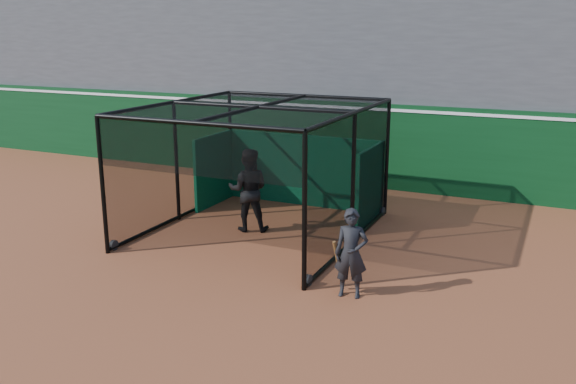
% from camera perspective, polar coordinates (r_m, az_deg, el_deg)
% --- Properties ---
extents(ground, '(120.00, 120.00, 0.00)m').
position_cam_1_polar(ground, '(11.36, -7.20, -8.88)').
color(ground, brown).
rests_on(ground, ground).
extents(outfield_wall, '(50.00, 0.50, 2.50)m').
position_cam_1_polar(outfield_wall, '(18.45, 6.72, 4.59)').
color(outfield_wall, '#0A3716').
rests_on(outfield_wall, ground).
extents(grandstand, '(50.00, 7.85, 8.95)m').
position_cam_1_polar(grandstand, '(21.78, 10.19, 14.47)').
color(grandstand, '#4C4C4F').
rests_on(grandstand, ground).
extents(batting_cage, '(4.61, 5.34, 2.91)m').
position_cam_1_polar(batting_cage, '(13.93, -2.71, 1.99)').
color(batting_cage, black).
rests_on(batting_cage, ground).
extents(batter, '(1.15, 1.03, 1.94)m').
position_cam_1_polar(batter, '(14.15, -3.73, 0.19)').
color(batter, black).
rests_on(batter, ground).
extents(on_deck_player, '(0.65, 0.48, 1.60)m').
position_cam_1_polar(on_deck_player, '(10.70, 5.91, -5.75)').
color(on_deck_player, black).
rests_on(on_deck_player, ground).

